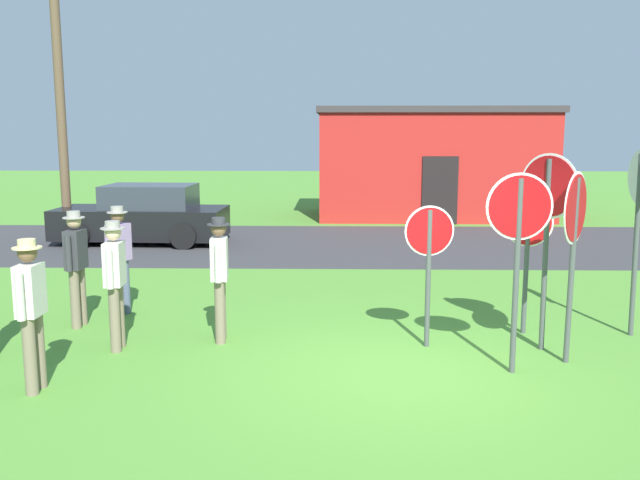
{
  "coord_description": "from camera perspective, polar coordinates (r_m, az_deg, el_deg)",
  "views": [
    {
      "loc": [
        -0.77,
        -7.86,
        2.92
      ],
      "look_at": [
        -1.01,
        2.05,
        1.3
      ],
      "focal_mm": 38.14,
      "sensor_mm": 36.0,
      "label": 1
    }
  ],
  "objects": [
    {
      "name": "person_on_left",
      "position": [
        8.2,
        -23.08,
        -5.14
      ],
      "size": [
        0.31,
        0.57,
        1.74
      ],
      "color": "#7A6B56",
      "rests_on": "ground"
    },
    {
      "name": "parked_car_on_street",
      "position": [
        18.15,
        -14.59,
        1.93
      ],
      "size": [
        4.36,
        2.13,
        1.51
      ],
      "color": "black",
      "rests_on": "ground"
    },
    {
      "name": "ground_plane",
      "position": [
        8.43,
        6.67,
        -11.07
      ],
      "size": [
        80.0,
        80.0,
        0.0
      ],
      "primitive_type": "plane",
      "color": "#518E33"
    },
    {
      "name": "person_with_sunhat",
      "position": [
        9.38,
        -16.82,
        -3.04
      ],
      "size": [
        0.32,
        0.57,
        1.74
      ],
      "color": "#7A6B56",
      "rests_on": "ground"
    },
    {
      "name": "stop_sign_rear_left",
      "position": [
        9.16,
        9.12,
        -1.05
      ],
      "size": [
        0.67,
        0.12,
        1.93
      ],
      "color": "#474C4C",
      "rests_on": "ground"
    },
    {
      "name": "stop_sign_nearest",
      "position": [
        8.91,
        20.56,
        0.67
      ],
      "size": [
        0.53,
        0.75,
        2.42
      ],
      "color": "#474C4C",
      "rests_on": "ground"
    },
    {
      "name": "building_background",
      "position": [
        23.21,
        9.33,
        6.44
      ],
      "size": [
        7.63,
        4.18,
        3.62
      ],
      "color": "#B2231E",
      "rests_on": "ground"
    },
    {
      "name": "person_in_teal",
      "position": [
        10.66,
        -19.78,
        -1.73
      ],
      "size": [
        0.31,
        0.57,
        1.74
      ],
      "color": "#7A6B56",
      "rests_on": "ground"
    },
    {
      "name": "street_asphalt",
      "position": [
        17.5,
        3.88,
        -0.32
      ],
      "size": [
        60.0,
        6.4,
        0.01
      ],
      "primitive_type": "cube",
      "color": "#38383A",
      "rests_on": "ground"
    },
    {
      "name": "person_in_dark_shirt",
      "position": [
        9.43,
        -8.43,
        -2.67
      ],
      "size": [
        0.32,
        0.57,
        1.74
      ],
      "color": "#7A6B56",
      "rests_on": "ground"
    },
    {
      "name": "person_in_blue",
      "position": [
        11.12,
        -16.5,
        -1.13
      ],
      "size": [
        0.35,
        0.53,
        1.74
      ],
      "color": "#4C5670",
      "rests_on": "ground"
    },
    {
      "name": "utility_pole",
      "position": [
        18.98,
        -21.03,
        11.9
      ],
      "size": [
        1.8,
        0.24,
        7.61
      ],
      "color": "brown",
      "rests_on": "ground"
    },
    {
      "name": "stop_sign_center_cluster",
      "position": [
        8.32,
        16.3,
        0.25
      ],
      "size": [
        0.8,
        0.07,
        2.42
      ],
      "color": "#474C4C",
      "rests_on": "ground"
    },
    {
      "name": "stop_sign_leaning_left",
      "position": [
        9.3,
        18.54,
        1.98
      ],
      "size": [
        0.57,
        0.66,
        2.62
      ],
      "color": "#474C4C",
      "rests_on": "ground"
    },
    {
      "name": "stop_sign_rear_right",
      "position": [
        10.46,
        25.18,
        2.35
      ],
      "size": [
        0.11,
        0.78,
        2.65
      ],
      "color": "#474C4C",
      "rests_on": "ground"
    },
    {
      "name": "stop_sign_leaning_right",
      "position": [
        10.08,
        17.0,
        -0.27
      ],
      "size": [
        0.67,
        0.17,
        1.96
      ],
      "color": "#474C4C",
      "rests_on": "ground"
    }
  ]
}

